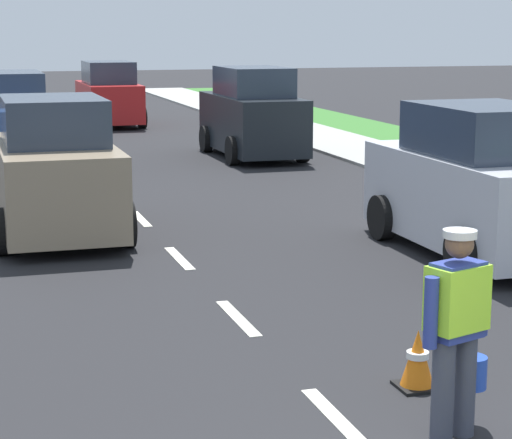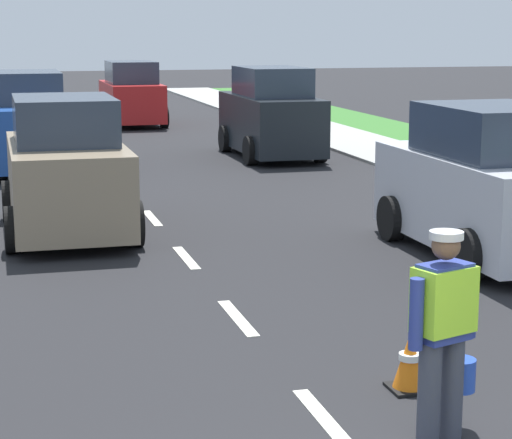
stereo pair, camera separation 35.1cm
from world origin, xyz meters
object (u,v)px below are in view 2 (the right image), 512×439
(car_oncoming_lead, at_px, (66,171))
(car_oncoming_second, at_px, (26,124))
(road_worker, at_px, (445,325))
(car_parked_curbside, at_px, (490,186))
(car_outgoing_far, at_px, (131,95))
(traffic_cone_near, at_px, (410,361))
(car_parked_far, at_px, (271,116))

(car_oncoming_lead, relative_size, car_oncoming_second, 0.91)
(road_worker, xyz_separation_m, car_parked_curbside, (3.41, 5.66, 0.05))
(car_outgoing_far, xyz_separation_m, car_parked_curbside, (2.24, -20.14, 0.02))
(road_worker, distance_m, car_oncoming_second, 16.24)
(traffic_cone_near, distance_m, car_parked_curbside, 5.66)
(traffic_cone_near, xyz_separation_m, car_parked_curbside, (3.21, 4.60, 0.72))
(car_outgoing_far, relative_size, car_parked_far, 0.99)
(road_worker, height_order, car_outgoing_far, car_outgoing_far)
(car_oncoming_lead, bearing_deg, car_parked_far, 55.15)
(road_worker, bearing_deg, car_oncoming_second, 98.99)
(car_parked_curbside, bearing_deg, car_outgoing_far, 96.34)
(car_oncoming_lead, bearing_deg, car_parked_curbside, -28.96)
(road_worker, bearing_deg, car_outgoing_far, 87.40)
(car_oncoming_lead, bearing_deg, car_outgoing_far, 78.80)
(road_worker, relative_size, car_parked_far, 0.40)
(car_oncoming_second, bearing_deg, car_parked_curbside, -60.19)
(car_outgoing_far, bearing_deg, road_worker, -92.60)
(car_parked_far, distance_m, car_parked_curbside, 11.09)
(car_oncoming_lead, distance_m, car_parked_far, 9.73)
(car_outgoing_far, bearing_deg, traffic_cone_near, -92.25)
(car_oncoming_second, xyz_separation_m, car_outgoing_far, (3.71, 9.76, -0.06))
(car_parked_far, height_order, car_parked_curbside, car_parked_far)
(traffic_cone_near, distance_m, car_oncoming_lead, 8.10)
(car_oncoming_second, bearing_deg, road_worker, -81.01)
(car_parked_far, bearing_deg, car_oncoming_lead, -124.85)
(car_parked_far, bearing_deg, car_oncoming_second, -173.12)
(road_worker, relative_size, car_parked_curbside, 0.41)
(car_oncoming_lead, xyz_separation_m, car_outgoing_far, (3.37, 17.03, -0.02))
(car_outgoing_far, distance_m, car_parked_curbside, 20.26)
(car_parked_curbside, bearing_deg, car_parked_far, 90.25)
(car_outgoing_far, bearing_deg, car_parked_curbside, -83.66)
(car_oncoming_lead, distance_m, car_parked_curbside, 6.41)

